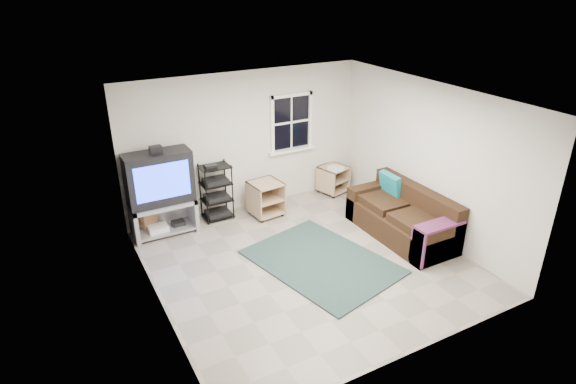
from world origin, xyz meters
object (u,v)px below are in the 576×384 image
tv_unit (160,187)px  av_rack (217,195)px  side_table_left (264,197)px  side_table_right (332,177)px  sofa (403,218)px

tv_unit → av_rack: (1.01, 0.08, -0.41)m
side_table_left → side_table_right: size_ratio=1.05×
tv_unit → sofa: 4.15m
tv_unit → av_rack: bearing=4.5°
side_table_right → sofa: sofa is taller
tv_unit → av_rack: 1.09m
tv_unit → side_table_left: tv_unit is taller
side_table_left → side_table_right: 1.67m
av_rack → tv_unit: bearing=-175.5°
av_rack → side_table_right: (2.49, -0.04, -0.14)m
sofa → side_table_right: bearing=92.2°
sofa → av_rack: bearing=140.5°
sofa → side_table_left: bearing=133.0°
av_rack → side_table_left: 0.88m
tv_unit → side_table_left: size_ratio=2.46×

